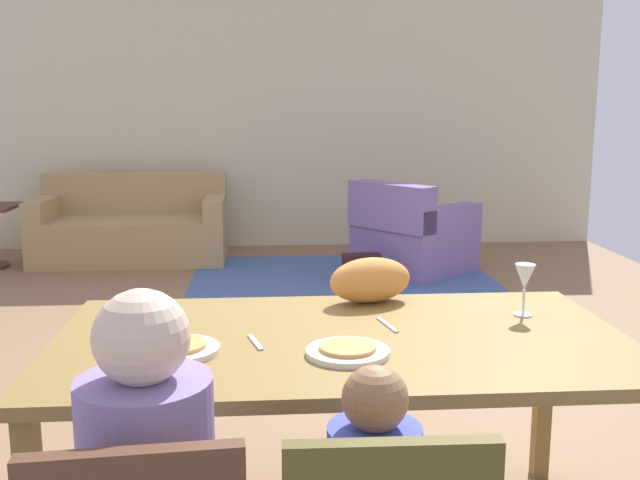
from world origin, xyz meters
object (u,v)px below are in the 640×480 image
dining_table (341,356)px  plate_near_child (348,352)px  couch (132,229)px  armchair (411,237)px  plate_near_man (178,350)px  handbag (362,269)px  wine_glass (525,279)px  cat (370,280)px

dining_table → plate_near_child: (0.00, -0.18, 0.08)m
couch → plate_near_child: bearing=-73.0°
dining_table → armchair: 4.28m
plate_near_man → plate_near_child: (0.51, -0.06, 0.00)m
dining_table → handbag: dining_table is taller
wine_glass → cat: 0.56m
plate_near_child → wine_glass: size_ratio=1.34×
dining_table → plate_near_child: size_ratio=7.35×
couch → armchair: size_ratio=1.49×
plate_near_child → cat: cat is taller
dining_table → wine_glass: (0.66, 0.18, 0.20)m
plate_near_child → armchair: 4.46m
plate_near_man → couch: couch is taller
armchair → handbag: size_ratio=3.76×
plate_near_man → handbag: (1.06, 3.79, -0.64)m
plate_near_man → handbag: 3.98m
wine_glass → couch: wine_glass is taller
plate_near_man → couch: bearing=101.7°
plate_near_child → wine_glass: bearing=28.5°
cat → dining_table: bearing=-126.6°
plate_near_child → armchair: bearing=76.1°
dining_table → plate_near_man: 0.53m
plate_near_man → handbag: size_ratio=0.78×
couch → armchair: same height
plate_near_man → wine_glass: (1.17, 0.30, 0.12)m
dining_table → cat: (0.15, 0.40, 0.15)m
plate_near_man → handbag: bearing=74.3°
cat → plate_near_child: bearing=-120.5°
plate_near_man → couch: (-1.03, 4.95, -0.47)m
couch → handbag: 2.39m
dining_table → plate_near_man: bearing=-166.6°
plate_near_child → wine_glass: (0.66, 0.36, 0.12)m
armchair → wine_glass: bearing=-95.8°
dining_table → couch: couch is taller
dining_table → wine_glass: bearing=15.2°
wine_glass → handbag: (-0.11, 3.49, -0.76)m
plate_near_child → couch: bearing=107.0°
dining_table → handbag: size_ratio=5.75×
cat → couch: bearing=94.8°
plate_near_child → handbag: plate_near_child is taller
plate_near_man → plate_near_child: size_ratio=1.00×
handbag → couch: bearing=151.0°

